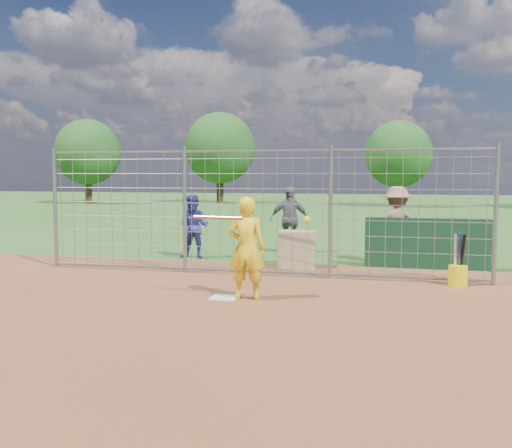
% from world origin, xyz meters
% --- Properties ---
extents(ground, '(100.00, 100.00, 0.00)m').
position_xyz_m(ground, '(0.00, 0.00, 0.00)').
color(ground, '#2D591E').
rests_on(ground, ground).
extents(infield_dirt, '(18.00, 18.00, 0.00)m').
position_xyz_m(infield_dirt, '(0.00, -3.00, 0.01)').
color(infield_dirt, brown).
rests_on(infield_dirt, ground).
extents(home_plate, '(0.43, 0.43, 0.02)m').
position_xyz_m(home_plate, '(0.00, -0.20, 0.01)').
color(home_plate, silver).
rests_on(home_plate, ground).
extents(dugout_wall, '(2.60, 0.20, 1.10)m').
position_xyz_m(dugout_wall, '(3.40, 3.60, 0.55)').
color(dugout_wall, '#11381E').
rests_on(dugout_wall, ground).
extents(batter, '(0.64, 0.44, 1.69)m').
position_xyz_m(batter, '(0.37, -0.18, 0.84)').
color(batter, yellow).
rests_on(batter, ground).
extents(bystander_a, '(0.77, 0.61, 1.55)m').
position_xyz_m(bystander_a, '(-1.99, 3.93, 0.77)').
color(bystander_a, navy).
rests_on(bystander_a, ground).
extents(bystander_b, '(1.06, 0.57, 1.73)m').
position_xyz_m(bystander_b, '(0.09, 5.40, 0.86)').
color(bystander_b, '#5B5A5F').
rests_on(bystander_b, ground).
extents(bystander_c, '(1.19, 0.74, 1.77)m').
position_xyz_m(bystander_c, '(2.78, 4.19, 0.88)').
color(bystander_c, '#946850').
rests_on(bystander_c, ground).
extents(equipment_bin, '(0.85, 0.63, 0.80)m').
position_xyz_m(equipment_bin, '(0.65, 3.22, 0.40)').
color(equipment_bin, tan).
rests_on(equipment_bin, ground).
extents(equipment_in_play, '(1.96, 0.49, 0.10)m').
position_xyz_m(equipment_in_play, '(0.31, -0.46, 1.35)').
color(equipment_in_play, silver).
rests_on(equipment_in_play, ground).
extents(bucket_with_bats, '(0.34, 0.38, 0.97)m').
position_xyz_m(bucket_with_bats, '(3.85, 1.76, 0.25)').
color(bucket_with_bats, yellow).
rests_on(bucket_with_bats, ground).
extents(backstop_fence, '(9.08, 0.08, 2.60)m').
position_xyz_m(backstop_fence, '(0.00, 2.00, 1.26)').
color(backstop_fence, gray).
rests_on(backstop_fence, ground).
extents(tree_line, '(44.66, 6.72, 6.48)m').
position_xyz_m(tree_line, '(3.13, 28.13, 3.71)').
color(tree_line, '#3F2B19').
rests_on(tree_line, ground).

